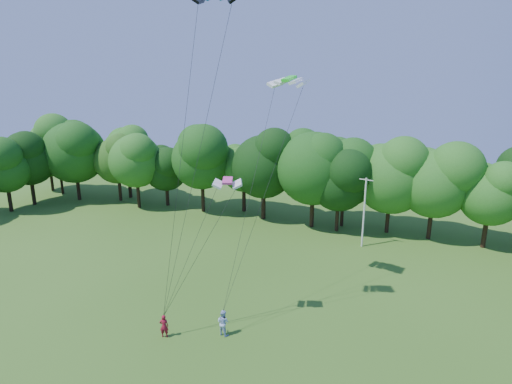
% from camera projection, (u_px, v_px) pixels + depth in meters
% --- Properties ---
extents(utility_pole, '(1.44, 0.51, 7.42)m').
position_uv_depth(utility_pole, '(364.00, 212.00, 41.34)').
color(utility_pole, silver).
rests_on(utility_pole, ground).
extents(kite_flyer_left, '(0.70, 0.58, 1.63)m').
position_uv_depth(kite_flyer_left, '(164.00, 326.00, 26.64)').
color(kite_flyer_left, maroon).
rests_on(kite_flyer_left, ground).
extents(kite_flyer_right, '(1.01, 0.87, 1.80)m').
position_uv_depth(kite_flyer_right, '(223.00, 322.00, 26.90)').
color(kite_flyer_right, '#ACC2EF').
rests_on(kite_flyer_right, ground).
extents(kite_green, '(3.22, 2.01, 0.50)m').
position_uv_depth(kite_green, '(289.00, 79.00, 29.32)').
color(kite_green, '#23E925').
rests_on(kite_green, ground).
extents(kite_pink, '(2.12, 1.52, 0.38)m').
position_uv_depth(kite_pink, '(227.00, 181.00, 26.03)').
color(kite_pink, '#DD3D97').
rests_on(kite_pink, ground).
extents(tree_back_west, '(7.37, 7.37, 10.72)m').
position_uv_depth(tree_back_west, '(117.00, 156.00, 58.04)').
color(tree_back_west, black).
rests_on(tree_back_west, ground).
extents(tree_back_center, '(7.18, 7.18, 10.44)m').
position_uv_depth(tree_back_center, '(339.00, 177.00, 45.33)').
color(tree_back_center, black).
rests_on(tree_back_center, ground).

